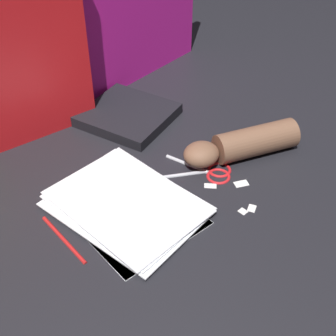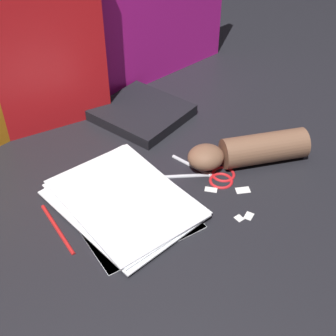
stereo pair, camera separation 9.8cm
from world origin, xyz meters
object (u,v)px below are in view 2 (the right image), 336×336
object	(u,v)px
book_closed	(142,113)
scissors	(212,174)
hand_forearm	(250,150)
paper_stack	(124,202)

from	to	relation	value
book_closed	scissors	size ratio (longest dim) A/B	1.52
book_closed	hand_forearm	distance (m)	0.32
book_closed	scissors	bearing A→B (deg)	-92.80
scissors	hand_forearm	size ratio (longest dim) A/B	0.59
paper_stack	scissors	world-z (taller)	paper_stack
paper_stack	hand_forearm	size ratio (longest dim) A/B	1.14
hand_forearm	paper_stack	bearing A→B (deg)	168.54
paper_stack	scissors	bearing A→B (deg)	-12.43
book_closed	hand_forearm	xyz separation A→B (m)	(0.08, -0.31, 0.02)
paper_stack	hand_forearm	world-z (taller)	hand_forearm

